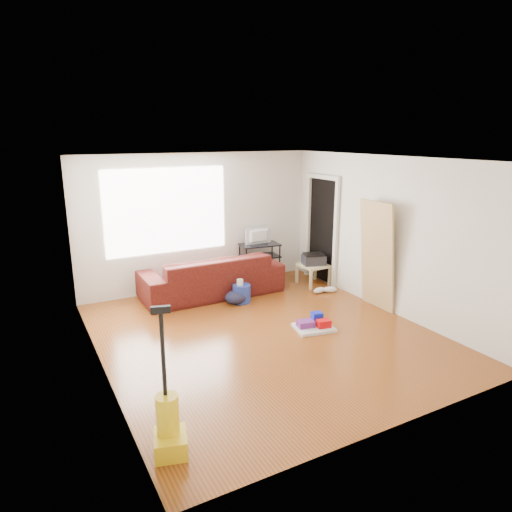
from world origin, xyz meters
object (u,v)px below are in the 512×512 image
bucket (242,302)px  backpack (236,303)px  tv_stand (260,262)px  cleaning_tray (314,325)px  sofa (212,294)px  side_table (313,267)px  vacuum (169,426)px

bucket → backpack: bucket is taller
tv_stand → cleaning_tray: (-0.38, -2.39, -0.33)m
sofa → side_table: size_ratio=4.95×
sofa → bucket: 0.67m
bucket → cleaning_tray: 1.58m
sofa → side_table: bearing=168.7°
tv_stand → backpack: size_ratio=1.89×
sofa → vacuum: vacuum is taller
sofa → backpack: 0.65m
tv_stand → vacuum: size_ratio=0.57×
side_table → backpack: bearing=-172.4°
side_table → cleaning_tray: size_ratio=0.80×
sofa → vacuum: size_ratio=1.80×
tv_stand → vacuum: bearing=-121.5°
tv_stand → cleaning_tray: size_ratio=1.26×
tv_stand → vacuum: 5.09m
tv_stand → bucket: bearing=-127.1°
tv_stand → vacuum: (-3.13, -4.00, -0.13)m
tv_stand → backpack: (-0.95, -0.89, -0.39)m
cleaning_tray → vacuum: (-2.75, -1.62, 0.20)m
vacuum → sofa: bearing=77.8°
sofa → backpack: bearing=106.5°
sofa → bucket: bearing=116.2°
side_table → vacuum: bearing=-139.7°
side_table → tv_stand: bearing=141.0°
side_table → bucket: side_table is taller
bucket → backpack: 0.11m
vacuum → side_table: bearing=56.3°
bucket → cleaning_tray: size_ratio=0.50×
side_table → bucket: 1.70m
cleaning_tray → sofa: bearing=109.5°
cleaning_tray → tv_stand: bearing=80.9°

